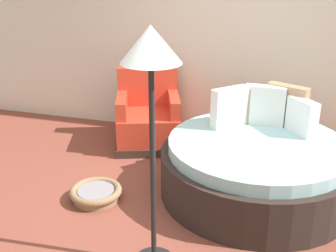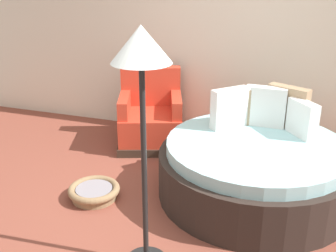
{
  "view_description": "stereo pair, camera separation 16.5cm",
  "coord_description": "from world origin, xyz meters",
  "px_view_note": "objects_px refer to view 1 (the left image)",
  "views": [
    {
      "loc": [
        0.67,
        -3.11,
        2.18
      ],
      "look_at": [
        -0.49,
        0.8,
        0.55
      ],
      "focal_mm": 43.98,
      "sensor_mm": 36.0,
      "label": 1
    },
    {
      "loc": [
        0.82,
        -3.06,
        2.18
      ],
      "look_at": [
        -0.49,
        0.8,
        0.55
      ],
      "focal_mm": 43.98,
      "sensor_mm": 36.0,
      "label": 2
    }
  ],
  "objects_px": {
    "round_daybed": "(256,165)",
    "red_armchair": "(148,119)",
    "floor_lamp": "(151,71)",
    "pet_basket": "(96,193)"
  },
  "relations": [
    {
      "from": "round_daybed",
      "to": "red_armchair",
      "type": "bearing_deg",
      "value": 149.31
    },
    {
      "from": "pet_basket",
      "to": "red_armchair",
      "type": "bearing_deg",
      "value": 87.99
    },
    {
      "from": "pet_basket",
      "to": "floor_lamp",
      "type": "relative_size",
      "value": 0.28
    },
    {
      "from": "red_armchair",
      "to": "floor_lamp",
      "type": "relative_size",
      "value": 0.56
    },
    {
      "from": "red_armchair",
      "to": "pet_basket",
      "type": "distance_m",
      "value": 1.46
    },
    {
      "from": "round_daybed",
      "to": "floor_lamp",
      "type": "xyz_separation_m",
      "value": [
        -0.64,
        -1.31,
        1.23
      ]
    },
    {
      "from": "red_armchair",
      "to": "floor_lamp",
      "type": "distance_m",
      "value": 2.59
    },
    {
      "from": "floor_lamp",
      "to": "round_daybed",
      "type": "bearing_deg",
      "value": 64.08
    },
    {
      "from": "floor_lamp",
      "to": "pet_basket",
      "type": "bearing_deg",
      "value": 139.39
    },
    {
      "from": "red_armchair",
      "to": "pet_basket",
      "type": "xyz_separation_m",
      "value": [
        -0.05,
        -1.44,
        -0.26
      ]
    }
  ]
}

